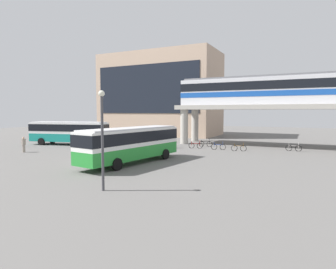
{
  "coord_description": "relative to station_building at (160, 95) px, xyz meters",
  "views": [
    {
      "loc": [
        16.9,
        -21.46,
        4.69
      ],
      "look_at": [
        3.26,
        6.4,
        2.2
      ],
      "focal_mm": 31.11,
      "sensor_mm": 36.0,
      "label": 1
    }
  ],
  "objects": [
    {
      "name": "lamp_post",
      "position": [
        16.59,
        -38.88,
        -4.51
      ],
      "size": [
        0.36,
        0.36,
        5.89
      ],
      "color": "#3F3F44",
      "rests_on": "ground_plane"
    },
    {
      "name": "station_building",
      "position": [
        0.0,
        0.0,
        0.0
      ],
      "size": [
        23.31,
        11.16,
        16.01
      ],
      "color": "tan",
      "rests_on": "ground_plane"
    },
    {
      "name": "ground_plane",
      "position": [
        10.55,
        -20.88,
        -8.01
      ],
      "size": [
        120.0,
        120.0,
        0.0
      ],
      "primitive_type": "plane",
      "color": "#605E5B"
    },
    {
      "name": "bicycle_brown",
      "position": [
        20.0,
        -18.11,
        -7.65
      ],
      "size": [
        1.72,
        0.61,
        1.04
      ],
      "color": "black",
      "rests_on": "ground_plane"
    },
    {
      "name": "bicycle_black",
      "position": [
        15.03,
        -15.65,
        -7.65
      ],
      "size": [
        1.76,
        0.42,
        1.04
      ],
      "color": "black",
      "rests_on": "ground_plane"
    },
    {
      "name": "train",
      "position": [
        22.11,
        -11.7,
        -0.51
      ],
      "size": [
        23.63,
        2.96,
        3.84
      ],
      "color": "silver",
      "rests_on": "elevated_platform"
    },
    {
      "name": "pedestrian_by_bike_rack",
      "position": [
        11.58,
        -19.17,
        -7.2
      ],
      "size": [
        0.46,
        0.47,
        1.71
      ],
      "color": "#26262D",
      "rests_on": "ground_plane"
    },
    {
      "name": "bus_main",
      "position": [
        13.08,
        -30.49,
        -6.02
      ],
      "size": [
        4.22,
        11.3,
        3.22
      ],
      "color": "#268C33",
      "rests_on": "ground_plane"
    },
    {
      "name": "elevated_platform",
      "position": [
        23.86,
        -11.7,
        -3.32
      ],
      "size": [
        27.72,
        5.93,
        5.53
      ],
      "color": "#ADA89E",
      "rests_on": "ground_plane"
    },
    {
      "name": "bus_secondary",
      "position": [
        -2.76,
        -22.11,
        -6.02
      ],
      "size": [
        11.33,
        4.93,
        3.22
      ],
      "color": "teal",
      "rests_on": "ground_plane"
    },
    {
      "name": "pedestrian_near_building",
      "position": [
        -1.89,
        -29.96,
        -7.17
      ],
      "size": [
        0.32,
        0.41,
        1.78
      ],
      "color": "gray",
      "rests_on": "ground_plane"
    },
    {
      "name": "bicycle_silver",
      "position": [
        25.8,
        -15.26,
        -7.65
      ],
      "size": [
        1.79,
        0.11,
        1.04
      ],
      "color": "black",
      "rests_on": "ground_plane"
    },
    {
      "name": "bicycle_red",
      "position": [
        14.53,
        -17.99,
        -7.65
      ],
      "size": [
        1.77,
        0.41,
        1.04
      ],
      "color": "black",
      "rests_on": "ground_plane"
    },
    {
      "name": "bicycle_blue",
      "position": [
        17.49,
        -17.98,
        -7.65
      ],
      "size": [
        1.71,
        0.64,
        1.04
      ],
      "color": "black",
      "rests_on": "ground_plane"
    }
  ]
}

